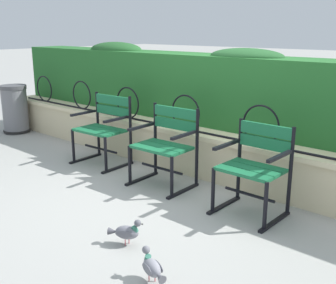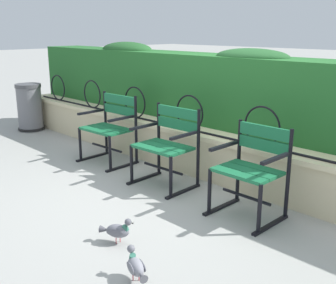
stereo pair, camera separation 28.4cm
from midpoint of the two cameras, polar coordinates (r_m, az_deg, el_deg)
ground_plane at (r=4.37m, az=1.11°, el=-7.18°), size 60.00×60.00×0.00m
stone_wall at (r=4.85m, az=7.68°, el=-1.77°), size 8.04×0.41×0.51m
iron_arch_fence at (r=4.84m, az=5.00°, el=3.57°), size 7.48×0.02×0.42m
hedge_row at (r=5.08m, az=11.32°, el=7.02°), size 7.88×0.61×0.96m
park_chair_left at (r=5.34m, az=-6.35°, el=2.17°), size 0.66×0.55×0.87m
park_chair_centre at (r=4.52m, az=1.75°, el=-0.21°), size 0.65×0.55×0.86m
park_chair_right at (r=3.87m, az=13.50°, el=-3.45°), size 0.58×0.52×0.83m
pigeon_near_chairs at (r=2.95m, az=-1.53°, el=-16.63°), size 0.28×0.16×0.22m
pigeon_far_side at (r=3.42m, az=-4.53°, el=-11.93°), size 0.27×0.19×0.22m
trash_bin at (r=7.35m, az=-17.29°, el=4.41°), size 0.44×0.44×0.78m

